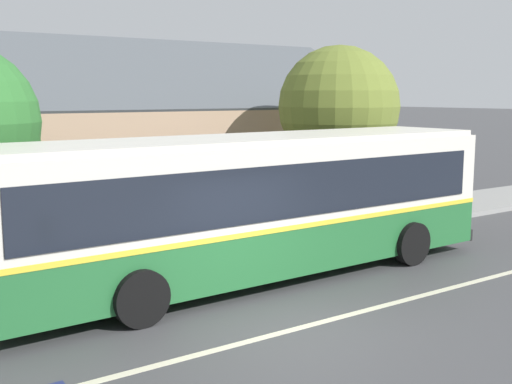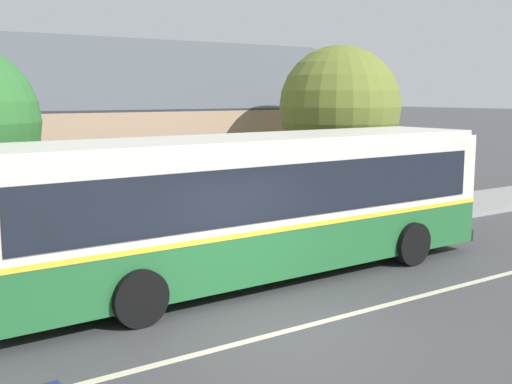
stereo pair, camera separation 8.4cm
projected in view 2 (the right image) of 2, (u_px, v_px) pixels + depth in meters
The scene contains 8 objects.
ground_plane at pixel (291, 330), 10.70m from camera, with size 300.00×300.00×0.00m, color #424244.
sidewalk_far at pixel (140, 253), 15.57m from camera, with size 60.00×3.00×0.15m, color gray.
lane_divider_stripe at pixel (291, 330), 10.70m from camera, with size 60.00×0.16×0.01m, color beige.
community_building at pixel (52, 153), 22.72m from camera, with size 23.74×10.52×7.01m.
transit_bus at pixel (253, 203), 13.49m from camera, with size 11.79×2.92×3.03m.
bench_down_street at pixel (155, 238), 14.95m from camera, with size 1.71×0.51×0.94m.
street_tree_primary at pixel (342, 111), 19.70m from camera, with size 3.72×3.71×5.38m.
bus_stop_sign at pixel (418, 170), 19.38m from camera, with size 0.36×0.07×2.40m.
Camera 2 is at (-6.27, -8.10, 3.90)m, focal length 45.00 mm.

